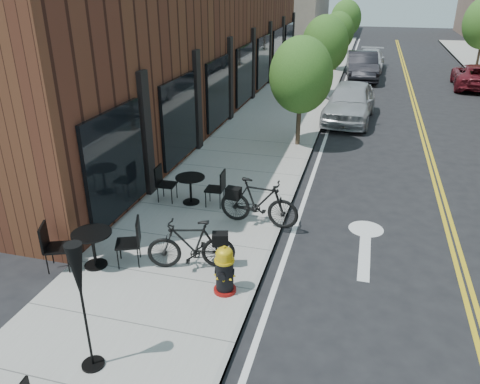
% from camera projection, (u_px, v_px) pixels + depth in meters
% --- Properties ---
extents(ground, '(120.00, 120.00, 0.00)m').
position_uv_depth(ground, '(256.00, 295.00, 9.11)').
color(ground, black).
rests_on(ground, ground).
extents(sidewalk_near, '(4.00, 70.00, 0.12)m').
position_uv_depth(sidewalk_near, '(266.00, 135.00, 18.34)').
color(sidewalk_near, '#9E9B93').
rests_on(sidewalk_near, ground).
extents(building_near, '(5.00, 28.00, 7.00)m').
position_uv_depth(building_near, '(191.00, 30.00, 21.51)').
color(building_near, '#4D2518').
rests_on(building_near, ground).
extents(tree_near_a, '(2.20, 2.20, 3.81)m').
position_uv_depth(tree_near_a, '(301.00, 75.00, 16.08)').
color(tree_near_a, '#382B1E').
rests_on(tree_near_a, sidewalk_near).
extents(tree_near_b, '(2.30, 2.30, 3.98)m').
position_uv_depth(tree_near_b, '(325.00, 44.00, 23.06)').
color(tree_near_b, '#382B1E').
rests_on(tree_near_b, sidewalk_near).
extents(tree_near_c, '(2.10, 2.10, 3.67)m').
position_uv_depth(tree_near_c, '(338.00, 32.00, 30.16)').
color(tree_near_c, '#382B1E').
rests_on(tree_near_c, sidewalk_near).
extents(tree_near_d, '(2.40, 2.40, 4.11)m').
position_uv_depth(tree_near_d, '(346.00, 19.00, 37.08)').
color(tree_near_d, '#382B1E').
rests_on(tree_near_d, sidewalk_near).
extents(fire_hydrant, '(0.50, 0.50, 1.00)m').
position_uv_depth(fire_hydrant, '(225.00, 270.00, 8.83)').
color(fire_hydrant, maroon).
rests_on(fire_hydrant, sidewalk_near).
extents(bicycle_left, '(1.89, 0.99, 1.09)m').
position_uv_depth(bicycle_left, '(191.00, 245.00, 9.55)').
color(bicycle_left, black).
rests_on(bicycle_left, sidewalk_near).
extents(bicycle_right, '(2.02, 0.72, 1.19)m').
position_uv_depth(bicycle_right, '(259.00, 202.00, 11.25)').
color(bicycle_right, black).
rests_on(bicycle_right, sidewalk_near).
extents(bistro_set_b, '(1.93, 1.17, 1.02)m').
position_uv_depth(bistro_set_b, '(93.00, 244.00, 9.62)').
color(bistro_set_b, black).
rests_on(bistro_set_b, sidewalk_near).
extents(bistro_set_c, '(1.81, 0.81, 0.98)m').
position_uv_depth(bistro_set_c, '(190.00, 186.00, 12.41)').
color(bistro_set_c, black).
rests_on(bistro_set_c, sidewalk_near).
extents(patio_umbrella, '(0.35, 0.35, 2.18)m').
position_uv_depth(patio_umbrella, '(79.00, 282.00, 6.64)').
color(patio_umbrella, black).
rests_on(patio_umbrella, sidewalk_near).
extents(parked_car_a, '(2.27, 4.96, 1.65)m').
position_uv_depth(parked_car_a, '(350.00, 102.00, 20.08)').
color(parked_car_a, '#A5A8AD').
rests_on(parked_car_a, ground).
extents(parked_car_b, '(2.14, 5.09, 1.63)m').
position_uv_depth(parked_car_b, '(362.00, 66.00, 28.45)').
color(parked_car_b, black).
rests_on(parked_car_b, ground).
extents(parked_car_c, '(2.05, 4.62, 1.32)m').
position_uv_depth(parked_car_c, '(370.00, 60.00, 31.54)').
color(parked_car_c, silver).
rests_on(parked_car_c, ground).
extents(parked_car_far, '(2.49, 4.89, 1.32)m').
position_uv_depth(parked_car_far, '(475.00, 76.00, 26.26)').
color(parked_car_far, maroon).
rests_on(parked_car_far, ground).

